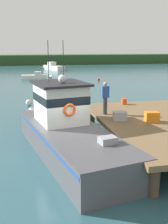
% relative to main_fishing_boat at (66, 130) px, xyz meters
% --- Properties ---
extents(ground_plane, '(200.00, 200.00, 0.00)m').
position_rel_main_fishing_boat_xyz_m(ground_plane, '(-0.08, -0.13, -1.01)').
color(ground_plane, '#2D5660').
extents(dock, '(6.00, 9.00, 1.20)m').
position_rel_main_fishing_boat_xyz_m(dock, '(4.72, -0.13, 0.07)').
color(dock, '#4C3D2D').
rests_on(dock, ground).
extents(main_fishing_boat, '(4.16, 9.96, 4.80)m').
position_rel_main_fishing_boat_xyz_m(main_fishing_boat, '(0.00, 0.00, 0.00)').
color(main_fishing_boat, '#4C4C51').
rests_on(main_fishing_boat, ground).
extents(crate_single_by_cleat, '(0.67, 0.54, 0.41)m').
position_rel_main_fishing_boat_xyz_m(crate_single_by_cleat, '(2.57, 0.34, 0.40)').
color(crate_single_by_cleat, '#9E9EA3').
rests_on(crate_single_by_cleat, dock).
extents(crate_stack_near_edge, '(0.66, 0.53, 0.47)m').
position_rel_main_fishing_boat_xyz_m(crate_stack_near_edge, '(3.90, -0.24, 0.43)').
color(crate_stack_near_edge, orange).
rests_on(crate_stack_near_edge, dock).
extents(bait_bucket, '(0.32, 0.32, 0.34)m').
position_rel_main_fishing_boat_xyz_m(bait_bucket, '(3.99, 3.68, 0.36)').
color(bait_bucket, '#E04C19').
rests_on(bait_bucket, dock).
extents(deckhand_by_the_boat, '(0.36, 0.22, 1.63)m').
position_rel_main_fishing_boat_xyz_m(deckhand_by_the_boat, '(2.22, 1.59, 1.05)').
color(deckhand_by_the_boat, '#383842').
rests_on(deckhand_by_the_boat, dock).
extents(moored_boat_far_right, '(4.35, 1.50, 1.09)m').
position_rel_main_fishing_boat_xyz_m(moored_boat_far_right, '(-0.28, 27.75, -0.63)').
color(moored_boat_far_right, white).
rests_on(moored_boat_far_right, ground).
extents(moored_boat_near_channel, '(3.76, 6.17, 1.59)m').
position_rel_main_fishing_boat_xyz_m(moored_boat_near_channel, '(3.59, 42.52, -0.46)').
color(moored_boat_near_channel, silver).
rests_on(moored_boat_near_channel, ground).
extents(mooring_buoy_inshore, '(0.48, 0.48, 0.48)m').
position_rel_main_fishing_boat_xyz_m(mooring_buoy_inshore, '(-0.06, 11.08, -0.77)').
color(mooring_buoy_inshore, '#EA5B19').
rests_on(mooring_buoy_inshore, ground).
extents(mooring_buoy_channel_marker, '(0.50, 0.50, 0.50)m').
position_rel_main_fishing_boat_xyz_m(mooring_buoy_channel_marker, '(-1.48, 10.06, -0.76)').
color(mooring_buoy_channel_marker, silver).
rests_on(mooring_buoy_channel_marker, ground).
extents(mooring_buoy_outer, '(0.37, 0.37, 0.37)m').
position_rel_main_fishing_boat_xyz_m(mooring_buoy_outer, '(7.96, 24.33, -0.82)').
color(mooring_buoy_outer, red).
rests_on(mooring_buoy_outer, ground).
extents(far_shoreline, '(120.00, 8.00, 2.40)m').
position_rel_main_fishing_boat_xyz_m(far_shoreline, '(-0.08, 61.87, 0.19)').
color(far_shoreline, '#284723').
rests_on(far_shoreline, ground).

